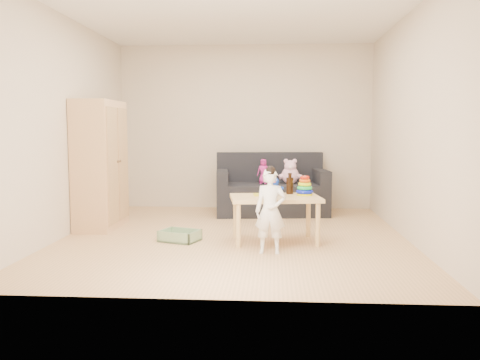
# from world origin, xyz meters

# --- Properties ---
(room) EXTENTS (4.50, 4.50, 4.50)m
(room) POSITION_xyz_m (0.00, 0.00, 1.30)
(room) COLOR tan
(room) RESTS_ON ground
(wardrobe) EXTENTS (0.45, 0.91, 1.63)m
(wardrobe) POSITION_xyz_m (-1.76, 0.46, 0.82)
(wardrobe) COLOR #DCA979
(wardrobe) RESTS_ON ground
(sofa) EXTENTS (1.72, 0.99, 0.46)m
(sofa) POSITION_xyz_m (0.43, 1.65, 0.23)
(sofa) COLOR black
(sofa) RESTS_ON ground
(play_table) EXTENTS (1.06, 0.75, 0.52)m
(play_table) POSITION_xyz_m (0.48, -0.25, 0.26)
(play_table) COLOR #E7C17F
(play_table) RESTS_ON ground
(storage_bin) EXTENTS (0.50, 0.43, 0.12)m
(storage_bin) POSITION_xyz_m (-0.60, -0.28, 0.06)
(storage_bin) COLOR #81A275
(storage_bin) RESTS_ON ground
(toddler) EXTENTS (0.32, 0.22, 0.85)m
(toddler) POSITION_xyz_m (0.43, -0.78, 0.43)
(toddler) COLOR white
(toddler) RESTS_ON ground
(pink_bear) EXTENTS (0.33, 0.30, 0.31)m
(pink_bear) POSITION_xyz_m (0.71, 1.65, 0.62)
(pink_bear) COLOR #FFBBDE
(pink_bear) RESTS_ON sofa
(doll) EXTENTS (0.20, 0.16, 0.36)m
(doll) POSITION_xyz_m (0.31, 1.60, 0.64)
(doll) COLOR #CC2691
(doll) RESTS_ON sofa
(ring_stacker) EXTENTS (0.20, 0.20, 0.22)m
(ring_stacker) POSITION_xyz_m (0.81, -0.15, 0.61)
(ring_stacker) COLOR #E8E90C
(ring_stacker) RESTS_ON play_table
(brown_bottle) EXTENTS (0.08, 0.08, 0.24)m
(brown_bottle) POSITION_xyz_m (0.65, -0.03, 0.62)
(brown_bottle) COLOR black
(brown_bottle) RESTS_ON play_table
(blue_plush) EXTENTS (0.21, 0.19, 0.21)m
(blue_plush) POSITION_xyz_m (0.47, -0.11, 0.62)
(blue_plush) COLOR blue
(blue_plush) RESTS_ON play_table
(wooden_figure) EXTENTS (0.05, 0.04, 0.11)m
(wooden_figure) POSITION_xyz_m (0.39, -0.25, 0.57)
(wooden_figure) COLOR brown
(wooden_figure) RESTS_ON play_table
(yellow_book) EXTENTS (0.22, 0.22, 0.01)m
(yellow_book) POSITION_xyz_m (0.33, -0.18, 0.53)
(yellow_book) COLOR gold
(yellow_book) RESTS_ON play_table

